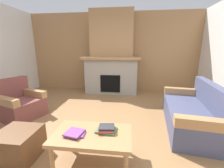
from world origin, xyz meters
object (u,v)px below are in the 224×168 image
couch (193,113)px  coffee_table (92,137)px  ottoman (19,144)px  armchair (20,104)px  fireplace (112,58)px

couch → coffee_table: size_ratio=1.90×
ottoman → couch: bearing=23.1°
armchair → coffee_table: (1.93, -1.15, 0.08)m
ottoman → armchair: bearing=127.1°
fireplace → coffee_table: bearing=-87.5°
armchair → coffee_table: bearing=-30.7°
fireplace → ottoman: size_ratio=5.19×
fireplace → coffee_table: size_ratio=2.70×
fireplace → coffee_table: 3.41m
fireplace → couch: fireplace is taller
couch → ottoman: (-2.74, -1.17, -0.09)m
fireplace → ottoman: 3.60m
couch → ottoman: size_ratio=3.66×
couch → ottoman: bearing=-156.9°
armchair → coffee_table: 2.24m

